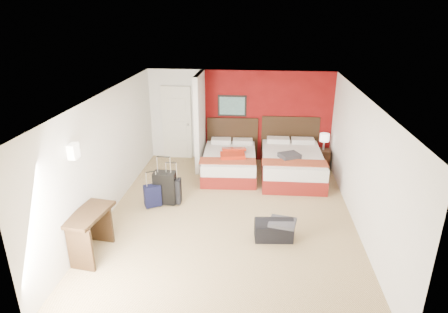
# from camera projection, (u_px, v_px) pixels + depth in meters

# --- Properties ---
(ground) EXTENTS (6.50, 6.50, 0.00)m
(ground) POSITION_uv_depth(u_px,v_px,m) (230.00, 216.00, 7.93)
(ground) COLOR tan
(ground) RESTS_ON ground
(room_walls) EXTENTS (5.02, 6.52, 2.50)m
(room_walls) POSITION_uv_depth(u_px,v_px,m) (175.00, 135.00, 8.91)
(room_walls) COLOR white
(room_walls) RESTS_ON ground
(red_accent_panel) EXTENTS (3.50, 0.04, 2.50)m
(red_accent_panel) POSITION_uv_depth(u_px,v_px,m) (267.00, 117.00, 10.40)
(red_accent_panel) COLOR maroon
(red_accent_panel) RESTS_ON ground
(partition_wall) EXTENTS (0.12, 1.20, 2.50)m
(partition_wall) POSITION_uv_depth(u_px,v_px,m) (200.00, 122.00, 9.98)
(partition_wall) COLOR silver
(partition_wall) RESTS_ON ground
(entry_door) EXTENTS (0.82, 0.06, 2.05)m
(entry_door) POSITION_uv_depth(u_px,v_px,m) (177.00, 123.00, 10.68)
(entry_door) COLOR silver
(entry_door) RESTS_ON ground
(bed_left) EXTENTS (1.43, 1.97, 0.57)m
(bed_left) POSITION_uv_depth(u_px,v_px,m) (229.00, 163.00, 9.83)
(bed_left) COLOR white
(bed_left) RESTS_ON ground
(bed_right) EXTENTS (1.52, 2.15, 0.64)m
(bed_right) POSITION_uv_depth(u_px,v_px,m) (292.00, 165.00, 9.63)
(bed_right) COLOR white
(bed_right) RESTS_ON ground
(red_suitcase_open) EXTENTS (0.72, 0.91, 0.10)m
(red_suitcase_open) POSITION_uv_depth(u_px,v_px,m) (233.00, 153.00, 9.61)
(red_suitcase_open) COLOR #AD240E
(red_suitcase_open) RESTS_ON bed_left
(jacket_bundle) EXTENTS (0.58, 0.54, 0.11)m
(jacket_bundle) POSITION_uv_depth(u_px,v_px,m) (289.00, 156.00, 9.22)
(jacket_bundle) COLOR #3D3E43
(jacket_bundle) RESTS_ON bed_right
(nightstand) EXTENTS (0.40, 0.40, 0.52)m
(nightstand) POSITION_uv_depth(u_px,v_px,m) (322.00, 159.00, 10.20)
(nightstand) COLOR black
(nightstand) RESTS_ON ground
(table_lamp) EXTENTS (0.25, 0.25, 0.44)m
(table_lamp) POSITION_uv_depth(u_px,v_px,m) (324.00, 142.00, 10.03)
(table_lamp) COLOR white
(table_lamp) RESTS_ON nightstand
(suitcase_black) EXTENTS (0.48, 0.30, 0.71)m
(suitcase_black) POSITION_uv_depth(u_px,v_px,m) (165.00, 189.00, 8.30)
(suitcase_black) COLOR black
(suitcase_black) RESTS_ON ground
(suitcase_charcoal) EXTENTS (0.38, 0.24, 0.55)m
(suitcase_charcoal) POSITION_uv_depth(u_px,v_px,m) (172.00, 192.00, 8.33)
(suitcase_charcoal) COLOR black
(suitcase_charcoal) RESTS_ON ground
(suitcase_navy) EXTENTS (0.40, 0.35, 0.47)m
(suitcase_navy) POSITION_uv_depth(u_px,v_px,m) (153.00, 197.00, 8.20)
(suitcase_navy) COLOR black
(suitcase_navy) RESTS_ON ground
(duffel_bag) EXTENTS (0.73, 0.43, 0.35)m
(duffel_bag) POSITION_uv_depth(u_px,v_px,m) (274.00, 230.00, 7.07)
(duffel_bag) COLOR black
(duffel_bag) RESTS_ON ground
(jacket_draped) EXTENTS (0.55, 0.49, 0.06)m
(jacket_draped) POSITION_uv_depth(u_px,v_px,m) (283.00, 222.00, 6.94)
(jacket_draped) COLOR #3D3D42
(jacket_draped) RESTS_ON duffel_bag
(desk) EXTENTS (0.63, 1.05, 0.83)m
(desk) POSITION_uv_depth(u_px,v_px,m) (91.00, 234.00, 6.53)
(desk) COLOR #332011
(desk) RESTS_ON ground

